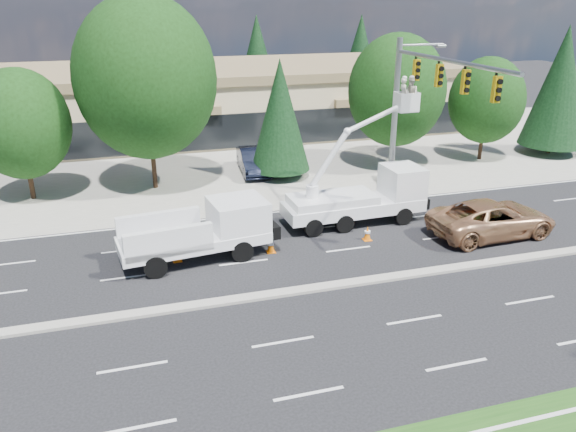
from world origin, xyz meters
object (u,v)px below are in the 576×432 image
object	(u,v)px
signal_mast	(416,100)
bucket_truck	(367,192)
minivan	(492,218)
utility_pickup	(205,236)

from	to	relation	value
signal_mast	bucket_truck	bearing A→B (deg)	-163.76
signal_mast	minivan	size ratio (longest dim) A/B	1.60
bucket_truck	minivan	bearing A→B (deg)	-35.37
signal_mast	bucket_truck	distance (m)	5.30
signal_mast	utility_pickup	size ratio (longest dim) A/B	1.49
minivan	bucket_truck	bearing A→B (deg)	54.30
bucket_truck	signal_mast	bearing A→B (deg)	14.36
bucket_truck	minivan	distance (m)	6.25
utility_pickup	minivan	distance (m)	13.98
utility_pickup	bucket_truck	world-z (taller)	bucket_truck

